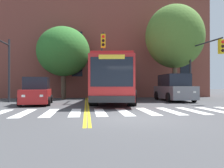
# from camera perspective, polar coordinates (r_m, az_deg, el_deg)

# --- Properties ---
(ground_plane) EXTENTS (120.00, 120.00, 0.00)m
(ground_plane) POSITION_cam_1_polar(r_m,az_deg,el_deg) (8.90, 5.31, -8.87)
(ground_plane) COLOR #424244
(crosswalk) EXTENTS (16.11, 3.35, 0.01)m
(crosswalk) POSITION_cam_1_polar(r_m,az_deg,el_deg) (11.11, 6.22, -7.13)
(crosswalk) COLOR white
(crosswalk) RESTS_ON ground
(lane_line_yellow_inner) EXTENTS (0.12, 36.00, 0.01)m
(lane_line_yellow_inner) POSITION_cam_1_polar(r_m,az_deg,el_deg) (24.79, -6.80, -3.36)
(lane_line_yellow_inner) COLOR gold
(lane_line_yellow_inner) RESTS_ON ground
(lane_line_yellow_outer) EXTENTS (0.12, 36.00, 0.01)m
(lane_line_yellow_outer) POSITION_cam_1_polar(r_m,az_deg,el_deg) (24.79, -6.43, -3.36)
(lane_line_yellow_outer) COLOR gold
(lane_line_yellow_outer) RESTS_ON ground
(city_bus) EXTENTS (4.19, 11.87, 3.23)m
(city_bus) POSITION_cam_1_polar(r_m,az_deg,el_deg) (17.54, 0.47, 1.07)
(city_bus) COLOR #B22323
(city_bus) RESTS_ON ground
(car_red_near_lane) EXTENTS (2.25, 4.17, 1.86)m
(car_red_near_lane) POSITION_cam_1_polar(r_m,az_deg,el_deg) (15.77, -19.06, -2.02)
(car_red_near_lane) COLOR #AD1E1E
(car_red_near_lane) RESTS_ON ground
(car_grey_far_lane) EXTENTS (2.42, 5.27, 2.24)m
(car_grey_far_lane) POSITION_cam_1_polar(r_m,az_deg,el_deg) (19.22, 15.81, -1.09)
(car_grey_far_lane) COLOR slate
(car_grey_far_lane) RESTS_ON ground
(traffic_light_near_corner) EXTENTS (0.62, 4.12, 5.02)m
(traffic_light_near_corner) POSITION_cam_1_polar(r_m,az_deg,el_deg) (18.92, 22.60, 6.11)
(traffic_light_near_corner) COLOR #28282D
(traffic_light_near_corner) RESTS_ON ground
(traffic_light_far_corner) EXTENTS (0.34, 3.82, 4.87)m
(traffic_light_far_corner) POSITION_cam_1_polar(r_m,az_deg,el_deg) (17.18, -27.05, 6.23)
(traffic_light_far_corner) COLOR #28282D
(traffic_light_far_corner) RESTS_ON ground
(traffic_light_overhead) EXTENTS (0.41, 3.95, 5.70)m
(traffic_light_overhead) POSITION_cam_1_polar(r_m,az_deg,el_deg) (18.63, -2.55, 7.45)
(traffic_light_overhead) COLOR #28282D
(traffic_light_overhead) RESTS_ON ground
(street_tree_curbside_large) EXTENTS (6.07, 5.47, 8.76)m
(street_tree_curbside_large) POSITION_cam_1_polar(r_m,az_deg,el_deg) (21.43, 16.04, 11.82)
(street_tree_curbside_large) COLOR brown
(street_tree_curbside_large) RESTS_ON ground
(street_tree_curbside_small) EXTENTS (6.82, 6.74, 6.90)m
(street_tree_curbside_small) POSITION_cam_1_polar(r_m,az_deg,el_deg) (21.56, -12.54, 8.25)
(street_tree_curbside_small) COLOR #4C3D2D
(street_tree_curbside_small) RESTS_ON ground
(building_facade) EXTENTS (29.36, 7.02, 11.71)m
(building_facade) POSITION_cam_1_polar(r_m,az_deg,el_deg) (26.74, -8.78, 9.47)
(building_facade) COLOR brown
(building_facade) RESTS_ON ground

